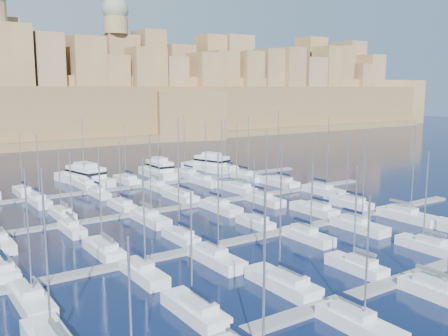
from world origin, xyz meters
TOP-DOWN VIEW (x-y plane):
  - ground at (0.00, 0.00)m, footprint 600.00×600.00m
  - pontoon_near at (0.00, -34.00)m, footprint 84.00×2.00m
  - pontoon_mid_near at (0.00, -12.00)m, footprint 84.00×2.00m
  - pontoon_mid_far at (0.00, 10.00)m, footprint 84.00×2.00m
  - pontoon_far at (0.00, 32.00)m, footprint 84.00×2.00m
  - sailboat_1 at (-23.72, -28.67)m, footprint 2.67×8.90m
  - sailboat_2 at (-12.48, -28.25)m, footprint 2.92×9.74m
  - sailboat_3 at (-1.85, -29.13)m, footprint 2.38×7.95m
  - sailboat_4 at (11.88, -29.08)m, footprint 2.42×8.05m
  - sailboat_8 at (-13.06, -39.20)m, footprint 2.59×8.62m
  - sailboat_9 at (-0.81, -39.32)m, footprint 2.66×8.86m
  - sailboat_12 at (-36.63, -6.77)m, footprint 2.60×8.68m
  - sailboat_13 at (-24.33, -6.63)m, footprint 2.69×8.97m
  - sailboat_14 at (-13.28, -7.31)m, footprint 2.27×7.57m
  - sailboat_15 at (-0.01, -7.33)m, footprint 2.26×7.54m
  - sailboat_16 at (13.55, -6.36)m, footprint 2.85×9.52m
  - sailboat_17 at (22.22, -6.30)m, footprint 2.89×9.64m
  - sailboat_18 at (-35.94, -17.53)m, footprint 2.79×9.30m
  - sailboat_19 at (-23.60, -17.08)m, footprint 2.51×8.37m
  - sailboat_20 at (-14.14, -17.59)m, footprint 2.82×9.40m
  - sailboat_21 at (1.73, -17.12)m, footprint 2.54×8.46m
  - sailboat_22 at (11.79, -17.64)m, footprint 2.85×9.51m
  - sailboat_23 at (23.04, -18.03)m, footprint 3.09×10.31m
  - sailboat_25 at (-23.30, 15.05)m, footprint 2.49×8.31m
  - sailboat_26 at (-12.72, 15.02)m, footprint 2.47×8.25m
  - sailboat_27 at (-0.37, 15.82)m, footprint 2.96×9.87m
  - sailboat_28 at (13.34, 15.81)m, footprint 2.96×9.85m
  - sailboat_29 at (24.79, 16.15)m, footprint 3.16×10.54m
  - sailboat_31 at (-24.70, 5.38)m, footprint 2.23×7.43m
  - sailboat_32 at (-12.52, 4.26)m, footprint 2.92×9.73m
  - sailboat_33 at (1.07, 4.24)m, footprint 2.93×9.76m
  - sailboat_34 at (11.25, 4.53)m, footprint 2.75×9.17m
  - sailboat_35 at (26.40, 3.97)m, footprint 3.09×10.31m
  - sailboat_37 at (-24.54, 37.27)m, footprint 2.63×8.76m
  - sailboat_38 at (-11.47, 38.24)m, footprint 3.22×10.74m
  - sailboat_39 at (-2.02, 37.75)m, footprint 2.92×9.74m
  - sailboat_40 at (13.28, 37.65)m, footprint 2.86×9.53m
  - sailboat_41 at (24.95, 37.12)m, footprint 2.54×8.45m
  - sailboat_43 at (-24.06, 26.82)m, footprint 2.58×8.59m
  - sailboat_44 at (-12.34, 27.43)m, footprint 2.20×7.34m
  - sailboat_45 at (0.30, 26.73)m, footprint 2.63×8.77m
  - sailboat_46 at (11.70, 26.42)m, footprint 2.82×9.40m
  - sailboat_47 at (23.32, 26.27)m, footprint 2.91×9.69m
  - motor_yacht_b at (-10.32, 42.14)m, footprint 8.71×18.68m
  - motor_yacht_c at (7.40, 40.41)m, footprint 4.58×14.47m
  - motor_yacht_d at (22.58, 41.03)m, footprint 9.38×16.32m
  - fortified_city at (-0.19, 155.26)m, footprint 460.00×108.95m

SIDE VIEW (x-z plane):
  - ground at x=0.00m, z-range 0.00..0.00m
  - pontoon_near at x=0.00m, z-range 0.00..0.40m
  - pontoon_mid_near at x=0.00m, z-range 0.00..0.40m
  - pontoon_mid_far at x=0.00m, z-range 0.00..0.40m
  - pontoon_far at x=0.00m, z-range 0.00..0.40m
  - sailboat_44 at x=-12.34m, z-range -4.54..5.94m
  - sailboat_15 at x=-0.01m, z-range -4.72..6.12m
  - sailboat_21 at x=1.73m, z-range -4.97..6.40m
  - sailboat_25 at x=-23.30m, z-range -5.26..6.69m
  - sailboat_31 at x=-24.70m, z-range -5.54..6.98m
  - sailboat_26 at x=-12.72m, z-range -5.53..6.97m
  - sailboat_45 at x=0.30m, z-range -5.30..6.75m
  - sailboat_3 at x=-1.85m, z-range -5.70..7.16m
  - sailboat_1 at x=-23.72m, z-range -5.44..6.90m
  - sailboat_37 at x=-24.54m, z-range -5.60..7.06m
  - sailboat_8 at x=-13.06m, z-range -5.68..7.14m
  - sailboat_14 at x=-13.28m, z-range -5.93..7.39m
  - sailboat_4 at x=11.88m, z-range -6.05..7.52m
  - sailboat_9 at x=-0.81m, z-range -5.92..7.39m
  - sailboat_13 at x=-24.33m, z-range -5.90..7.37m
  - sailboat_43 at x=-24.06m, z-range -6.09..7.56m
  - sailboat_41 at x=24.95m, z-range -6.33..7.81m
  - sailboat_19 at x=-23.60m, z-range -6.40..7.89m
  - sailboat_17 at x=22.22m, z-range -6.05..7.54m
  - sailboat_34 at x=11.25m, z-range -6.35..7.84m
  - sailboat_39 at x=-2.02m, z-range -6.01..7.50m
  - sailboat_12 at x=-36.63m, z-range -6.53..8.02m
  - sailboat_18 at x=-35.94m, z-range -6.36..7.86m
  - sailboat_20 at x=-14.14m, z-range -6.32..7.81m
  - sailboat_46 at x=11.70m, z-range -6.42..7.92m
  - sailboat_16 at x=13.55m, z-range -6.39..7.89m
  - sailboat_22 at x=11.79m, z-range -6.73..8.24m
  - sailboat_28 at x=13.34m, z-range -6.55..8.06m
  - sailboat_32 at x=-12.52m, z-range -6.69..8.20m
  - sailboat_40 at x=13.28m, z-range -6.79..8.30m
  - sailboat_47 at x=23.32m, z-range -6.91..8.43m
  - sailboat_2 at x=-12.48m, z-range -7.13..8.65m
  - sailboat_27 at x=-0.37m, z-range -7.26..8.80m
  - sailboat_33 at x=1.07m, z-range -7.36..8.89m
  - sailboat_23 at x=23.04m, z-range -7.16..8.69m
  - sailboat_35 at x=26.40m, z-range -7.30..8.85m
  - sailboat_38 at x=-11.47m, z-range -7.14..8.68m
  - sailboat_29 at x=24.79m, z-range -7.68..9.23m
  - motor_yacht_b at x=-10.32m, z-range -0.90..4.35m
  - motor_yacht_c at x=7.40m, z-range -0.90..4.35m
  - motor_yacht_d at x=22.58m, z-range -0.90..4.35m
  - fortified_city at x=-0.19m, z-range -15.02..44.50m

